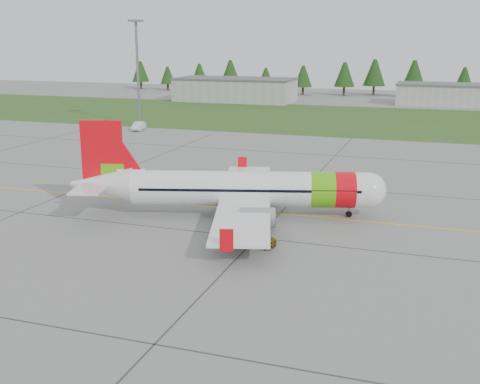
% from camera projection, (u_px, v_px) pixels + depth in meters
% --- Properties ---
extents(ground, '(320.00, 320.00, 0.00)m').
position_uv_depth(ground, '(154.00, 227.00, 56.04)').
color(ground, gray).
rests_on(ground, ground).
extents(aircraft, '(30.36, 28.64, 9.41)m').
position_uv_depth(aircraft, '(242.00, 189.00, 58.97)').
color(aircraft, white).
rests_on(aircraft, ground).
extents(follow_me_car, '(1.48, 1.71, 4.02)m').
position_uv_depth(follow_me_car, '(253.00, 223.00, 50.50)').
color(follow_me_car, '#D19F0B').
rests_on(follow_me_car, ground).
extents(service_van, '(1.95, 1.88, 4.78)m').
position_uv_depth(service_van, '(138.00, 118.00, 113.95)').
color(service_van, silver).
rests_on(service_van, ground).
extents(grass_strip, '(320.00, 50.00, 0.03)m').
position_uv_depth(grass_strip, '(323.00, 118.00, 131.29)').
color(grass_strip, '#30561E').
rests_on(grass_strip, ground).
extents(taxi_guideline, '(120.00, 0.25, 0.02)m').
position_uv_depth(taxi_guideline, '(188.00, 205.00, 63.38)').
color(taxi_guideline, gold).
rests_on(taxi_guideline, ground).
extents(hangar_west, '(32.00, 14.00, 6.00)m').
position_uv_depth(hangar_west, '(235.00, 90.00, 165.51)').
color(hangar_west, '#A8A8A3').
rests_on(hangar_west, ground).
extents(hangar_east, '(24.00, 12.00, 5.20)m').
position_uv_depth(hangar_east, '(445.00, 95.00, 155.96)').
color(hangar_east, '#A8A8A3').
rests_on(hangar_east, ground).
extents(floodlight_mast, '(0.50, 0.50, 20.00)m').
position_uv_depth(floodlight_mast, '(138.00, 75.00, 116.66)').
color(floodlight_mast, slate).
rests_on(floodlight_mast, ground).
extents(treeline, '(160.00, 8.00, 10.00)m').
position_uv_depth(treeline, '(359.00, 79.00, 181.44)').
color(treeline, '#1C3F14').
rests_on(treeline, ground).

